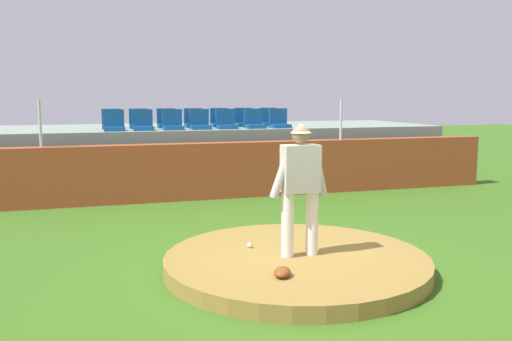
{
  "coord_description": "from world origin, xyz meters",
  "views": [
    {
      "loc": [
        -2.54,
        -6.51,
        2.32
      ],
      "look_at": [
        0.0,
        1.86,
        1.1
      ],
      "focal_mm": 37.56,
      "sensor_mm": 36.0,
      "label": 1
    }
  ],
  "objects_px": {
    "stadium_chair_5": "(254,122)",
    "stadium_chair_12": "(244,121)",
    "stadium_chair_8": "(139,122)",
    "stadium_chair_1": "(143,124)",
    "stadium_chair_10": "(194,121)",
    "baseball": "(250,245)",
    "pitcher": "(300,180)",
    "stadium_chair_3": "(200,123)",
    "stadium_chair_0": "(114,124)",
    "stadium_chair_2": "(173,123)",
    "stadium_chair_9": "(167,122)",
    "fielding_glove": "(282,272)",
    "stadium_chair_7": "(112,123)",
    "stadium_chair_4": "(226,123)",
    "stadium_chair_13": "(269,120)",
    "stadium_chair_6": "(279,122)",
    "stadium_chair_11": "(220,121)"
  },
  "relations": [
    {
      "from": "stadium_chair_5",
      "to": "stadium_chair_12",
      "type": "bearing_deg",
      "value": -87.58
    },
    {
      "from": "stadium_chair_8",
      "to": "stadium_chair_1",
      "type": "bearing_deg",
      "value": 91.29
    },
    {
      "from": "stadium_chair_10",
      "to": "baseball",
      "type": "bearing_deg",
      "value": 85.87
    },
    {
      "from": "pitcher",
      "to": "stadium_chair_12",
      "type": "distance_m",
      "value": 7.71
    },
    {
      "from": "stadium_chair_3",
      "to": "stadium_chair_5",
      "type": "distance_m",
      "value": 1.42
    },
    {
      "from": "stadium_chair_0",
      "to": "stadium_chair_8",
      "type": "relative_size",
      "value": 1.0
    },
    {
      "from": "stadium_chair_1",
      "to": "stadium_chair_2",
      "type": "distance_m",
      "value": 0.72
    },
    {
      "from": "pitcher",
      "to": "stadium_chair_9",
      "type": "height_order",
      "value": "stadium_chair_9"
    },
    {
      "from": "fielding_glove",
      "to": "stadium_chair_5",
      "type": "height_order",
      "value": "stadium_chair_5"
    },
    {
      "from": "stadium_chair_1",
      "to": "stadium_chair_7",
      "type": "height_order",
      "value": "same"
    },
    {
      "from": "fielding_glove",
      "to": "stadium_chair_8",
      "type": "relative_size",
      "value": 0.6
    },
    {
      "from": "stadium_chair_4",
      "to": "stadium_chair_5",
      "type": "bearing_deg",
      "value": -179.24
    },
    {
      "from": "stadium_chair_13",
      "to": "stadium_chair_6",
      "type": "bearing_deg",
      "value": 89.19
    },
    {
      "from": "stadium_chair_10",
      "to": "stadium_chair_1",
      "type": "bearing_deg",
      "value": 32.62
    },
    {
      "from": "baseball",
      "to": "stadium_chair_10",
      "type": "relative_size",
      "value": 0.15
    },
    {
      "from": "pitcher",
      "to": "stadium_chair_2",
      "type": "relative_size",
      "value": 3.55
    },
    {
      "from": "stadium_chair_1",
      "to": "stadium_chair_10",
      "type": "distance_m",
      "value": 1.66
    },
    {
      "from": "stadium_chair_0",
      "to": "stadium_chair_11",
      "type": "xyz_separation_m",
      "value": [
        2.79,
        0.94,
        0.0
      ]
    },
    {
      "from": "stadium_chair_10",
      "to": "stadium_chair_7",
      "type": "bearing_deg",
      "value": 0.4
    },
    {
      "from": "stadium_chair_9",
      "to": "fielding_glove",
      "type": "bearing_deg",
      "value": 91.64
    },
    {
      "from": "stadium_chair_0",
      "to": "stadium_chair_10",
      "type": "xyz_separation_m",
      "value": [
        2.08,
        0.91,
        0.0
      ]
    },
    {
      "from": "stadium_chair_8",
      "to": "stadium_chair_10",
      "type": "height_order",
      "value": "same"
    },
    {
      "from": "stadium_chair_1",
      "to": "stadium_chair_8",
      "type": "relative_size",
      "value": 1.0
    },
    {
      "from": "stadium_chair_9",
      "to": "stadium_chair_11",
      "type": "bearing_deg",
      "value": -178.76
    },
    {
      "from": "stadium_chair_0",
      "to": "stadium_chair_12",
      "type": "bearing_deg",
      "value": -165.11
    },
    {
      "from": "stadium_chair_8",
      "to": "stadium_chair_10",
      "type": "relative_size",
      "value": 1.0
    },
    {
      "from": "pitcher",
      "to": "fielding_glove",
      "type": "height_order",
      "value": "pitcher"
    },
    {
      "from": "stadium_chair_6",
      "to": "stadium_chair_7",
      "type": "height_order",
      "value": "same"
    },
    {
      "from": "fielding_glove",
      "to": "stadium_chair_3",
      "type": "xyz_separation_m",
      "value": [
        0.48,
        7.42,
        1.4
      ]
    },
    {
      "from": "pitcher",
      "to": "stadium_chair_2",
      "type": "distance_m",
      "value": 6.72
    },
    {
      "from": "stadium_chair_7",
      "to": "stadium_chair_10",
      "type": "height_order",
      "value": "same"
    },
    {
      "from": "fielding_glove",
      "to": "stadium_chair_9",
      "type": "distance_m",
      "value": 8.42
    },
    {
      "from": "stadium_chair_3",
      "to": "stadium_chair_8",
      "type": "relative_size",
      "value": 1.0
    },
    {
      "from": "baseball",
      "to": "stadium_chair_5",
      "type": "height_order",
      "value": "stadium_chair_5"
    },
    {
      "from": "pitcher",
      "to": "stadium_chair_9",
      "type": "relative_size",
      "value": 3.55
    },
    {
      "from": "fielding_glove",
      "to": "stadium_chair_9",
      "type": "relative_size",
      "value": 0.6
    },
    {
      "from": "stadium_chair_2",
      "to": "stadium_chair_9",
      "type": "xyz_separation_m",
      "value": [
        -0.03,
        0.9,
        0.0
      ]
    },
    {
      "from": "stadium_chair_1",
      "to": "stadium_chair_10",
      "type": "height_order",
      "value": "same"
    },
    {
      "from": "stadium_chair_7",
      "to": "stadium_chair_11",
      "type": "bearing_deg",
      "value": -179.09
    },
    {
      "from": "stadium_chair_1",
      "to": "stadium_chair_0",
      "type": "bearing_deg",
      "value": 1.11
    },
    {
      "from": "fielding_glove",
      "to": "stadium_chair_3",
      "type": "relative_size",
      "value": 0.6
    },
    {
      "from": "stadium_chair_6",
      "to": "stadium_chair_13",
      "type": "bearing_deg",
      "value": -90.81
    },
    {
      "from": "stadium_chair_5",
      "to": "stadium_chair_11",
      "type": "relative_size",
      "value": 1.0
    },
    {
      "from": "stadium_chair_9",
      "to": "stadium_chair_11",
      "type": "xyz_separation_m",
      "value": [
        1.42,
        0.03,
        0.0
      ]
    },
    {
      "from": "stadium_chair_1",
      "to": "stadium_chair_8",
      "type": "distance_m",
      "value": 0.91
    },
    {
      "from": "stadium_chair_6",
      "to": "stadium_chair_8",
      "type": "distance_m",
      "value": 3.62
    },
    {
      "from": "pitcher",
      "to": "stadium_chair_7",
      "type": "relative_size",
      "value": 3.55
    },
    {
      "from": "stadium_chair_4",
      "to": "stadium_chair_7",
      "type": "xyz_separation_m",
      "value": [
        -2.77,
        0.85,
        0.0
      ]
    },
    {
      "from": "stadium_chair_8",
      "to": "stadium_chair_9",
      "type": "relative_size",
      "value": 1.0
    },
    {
      "from": "stadium_chair_9",
      "to": "stadium_chair_4",
      "type": "bearing_deg",
      "value": 147.88
    }
  ]
}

